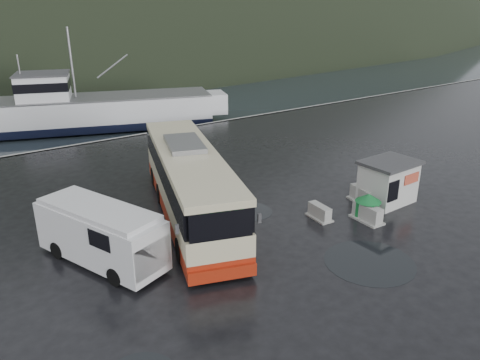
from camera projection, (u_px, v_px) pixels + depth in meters
ground at (225, 242)px, 22.07m from camera, size 160.00×160.00×0.00m
quay_edge at (90, 143)px, 37.43m from camera, size 160.00×0.60×1.50m
coach_bus at (191, 216)px, 24.81m from camera, size 7.34×13.86×3.82m
white_van at (104, 261)px, 20.50m from camera, size 4.27×6.69×2.65m
waste_bin_left at (204, 245)px, 21.87m from camera, size 1.16×1.16×1.33m
waste_bin_right at (366, 217)px, 24.60m from camera, size 1.25×1.25×1.35m
dome_tent at (213, 263)px, 20.33m from camera, size 3.17×3.67×1.21m
ticket_kiosk at (386, 202)px, 26.54m from camera, size 3.18×2.45×2.43m
jersey_barrier_a at (362, 202)px, 26.45m from camera, size 1.21×1.90×0.88m
jersey_barrier_b at (319, 218)px, 24.51m from camera, size 0.87×1.55×0.75m
jersey_barrier_c at (367, 221)px, 24.26m from camera, size 0.94×1.78×0.88m
fishing_trawler at (107, 114)px, 46.94m from camera, size 24.63×12.88×9.68m
puddles at (303, 266)px, 20.15m from camera, size 14.16×10.40×0.01m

